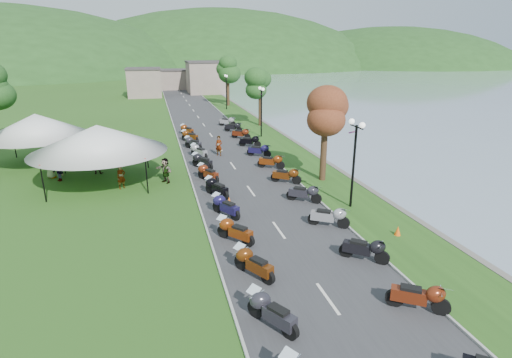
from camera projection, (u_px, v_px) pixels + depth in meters
road at (211, 135)px, 42.31m from camera, size 7.00×120.00×0.02m
hills_backdrop at (163, 67)px, 189.55m from camera, size 360.00×120.00×76.00m
far_building at (170, 80)px, 82.47m from camera, size 18.00×16.00×5.00m
moto_row_left at (230, 219)px, 20.28m from camera, size 2.60×49.57×1.10m
moto_row_right at (286, 175)px, 27.12m from camera, size 2.60×45.53×1.10m
vendor_tent_main at (100, 154)px, 26.77m from camera, size 5.94×5.94×4.00m
vendor_tent_side at (39, 139)px, 31.21m from camera, size 5.26×5.26×4.00m
tree_lakeside at (325, 126)px, 26.79m from camera, size 2.74×2.74×7.60m
pedestrian_a at (122, 188)px, 26.26m from camera, size 0.72×0.67×1.60m
pedestrian_b at (98, 173)px, 29.42m from camera, size 0.91×0.66×1.68m
pedestrian_c at (60, 181)px, 27.72m from camera, size 1.04×1.00×1.58m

